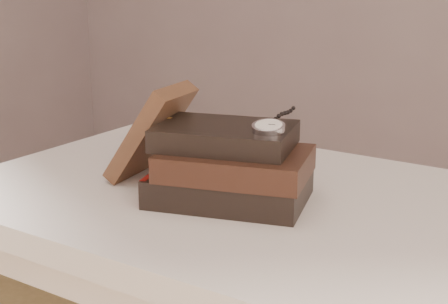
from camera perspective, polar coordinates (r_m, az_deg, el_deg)
The scene contains 5 objects.
table at distance 1.07m, azimuth 3.96°, elevation -8.60°, with size 1.00×0.60×0.75m.
book_stack at distance 1.00m, azimuth 0.55°, elevation -1.26°, with size 0.27×0.22×0.12m.
journal at distance 1.10m, azimuth -6.24°, elevation 1.68°, with size 0.03×0.11×0.18m, color #3A2216.
pocket_watch at distance 0.96m, azimuth 3.92°, elevation 2.22°, with size 0.06×0.15×0.02m.
eyeglasses at distance 1.10m, azimuth -2.43°, elevation 0.85°, with size 0.12×0.13×0.05m.
Camera 1 is at (0.47, -0.50, 1.10)m, focal length 53.68 mm.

